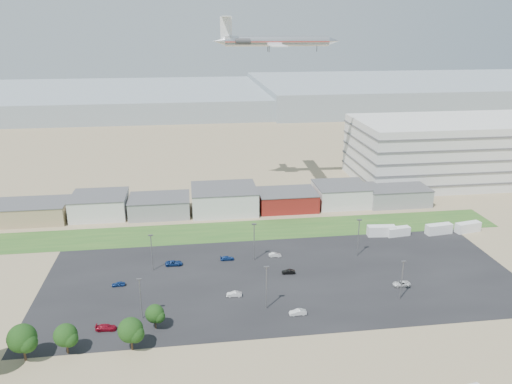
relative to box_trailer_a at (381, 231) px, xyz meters
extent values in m
plane|color=#877356|center=(-39.99, -42.47, -1.59)|extent=(700.00, 700.00, 0.00)
cube|color=black|center=(-34.99, -22.47, -1.59)|extent=(120.00, 50.00, 0.01)
cube|color=#275620|center=(-39.99, 9.53, -1.58)|extent=(160.00, 16.00, 0.02)
cube|color=silver|center=(50.01, 52.53, 10.91)|extent=(80.00, 40.00, 25.00)
imported|color=silver|center=(-6.49, -30.35, -0.99)|extent=(4.36, 2.02, 1.21)
imported|color=silver|center=(-48.02, -29.67, -0.99)|extent=(3.75, 1.66, 1.20)
imported|color=navy|center=(-76.00, -20.90, -1.03)|extent=(3.33, 1.48, 1.11)
imported|color=navy|center=(-48.13, -10.23, -1.04)|extent=(3.80, 1.57, 1.10)
imported|color=black|center=(-33.01, -20.32, -1.02)|extent=(3.51, 1.45, 1.13)
imported|color=navy|center=(-62.59, -11.44, -0.95)|extent=(4.64, 2.23, 1.28)
imported|color=maroon|center=(-76.27, -39.79, -0.95)|extent=(4.51, 2.08, 1.28)
imported|color=silver|center=(-34.72, -9.99, -1.03)|extent=(3.53, 1.53, 1.13)
imported|color=silver|center=(-34.70, -39.56, -0.95)|extent=(3.88, 1.41, 1.27)
camera|label=1|loc=(-57.01, -134.12, 60.16)|focal=35.00mm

